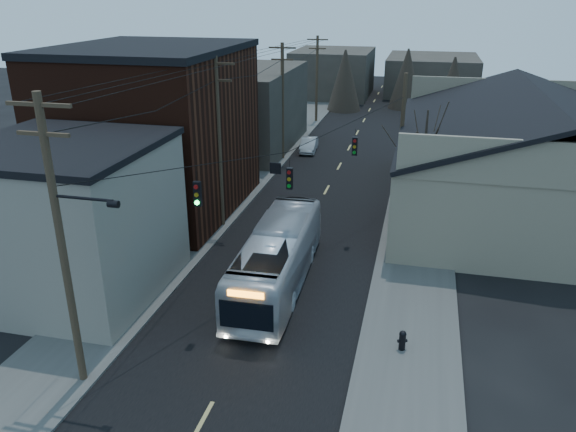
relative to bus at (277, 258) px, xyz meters
The scene contains 14 objects.
road_surface 18.51m from the bus, 90.30° to the left, with size 9.00×110.00×0.02m, color black.
sidewalk_left 19.65m from the bus, 109.68° to the left, with size 4.00×110.00×0.12m, color #474744.
sidewalk_right 19.58m from the bus, 70.87° to the left, with size 4.00×110.00×0.12m, color #474744.
building_clapboard 9.66m from the bus, 164.36° to the right, with size 8.00×8.00×7.00m, color gray.
building_brick 13.63m from the bus, 140.07° to the left, with size 10.00×12.00×10.00m, color black.
building_left_far 26.35m from the bus, 111.43° to the left, with size 9.00×14.00×7.00m, color #34302A.
warehouse 18.68m from the bus, 46.20° to the left, with size 16.16×20.60×7.73m.
building_far_left 53.82m from the bus, 96.51° to the left, with size 10.00×12.00×6.00m, color #34302A.
building_far_right 58.87m from the bus, 83.27° to the left, with size 12.00×14.00×5.00m, color #34302A.
bare_tree 10.81m from the bus, 52.86° to the left, with size 0.40×0.40×7.20m, color black.
utility_lines 13.45m from the bus, 104.30° to the left, with size 11.24×45.28×10.50m.
bus is the anchor object (origin of this frame).
parked_car 24.59m from the bus, 98.00° to the left, with size 1.29×3.70×1.22m, color #B2B5BA.
fire_hydrant 7.38m from the bus, 33.30° to the right, with size 0.41×0.28×0.83m.
Camera 1 is at (6.21, -11.59, 13.25)m, focal length 35.00 mm.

